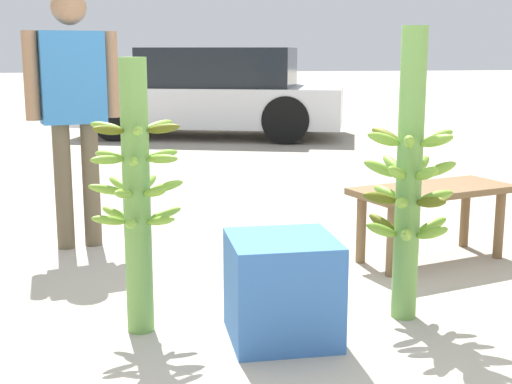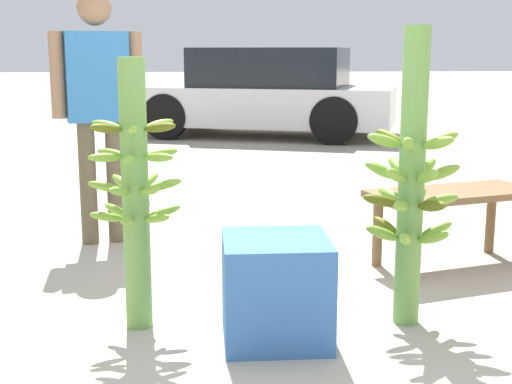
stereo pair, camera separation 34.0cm
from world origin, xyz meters
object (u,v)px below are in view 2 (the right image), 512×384
Objects in this scene: banana_stalk_center at (411,182)px; parked_car at (264,93)px; banana_stalk_left at (135,190)px; vendor_person at (98,95)px; market_bench at (452,204)px; produce_crate at (276,289)px.

banana_stalk_center is 7.68m from parked_car.
banana_stalk_left is at bearing -171.33° from parked_car.
vendor_person is 6.30m from parked_car.
banana_stalk_left is 1.16× the size of market_bench.
produce_crate is at bearing -154.70° from market_bench.
vendor_person reaches higher than produce_crate.
parked_car is at bearing 80.72° from banana_stalk_left.
banana_stalk_center is 1.28× the size of market_bench.
vendor_person is at bearing 135.97° from banana_stalk_center.
banana_stalk_left is at bearing 88.97° from vendor_person.
vendor_person reaches higher than banana_stalk_left.
banana_stalk_left is 2.68× the size of produce_crate.
vendor_person is (-1.65, 1.60, 0.31)m from banana_stalk_center.
parked_car reaches higher than market_bench.
parked_car reaches higher than banana_stalk_left.
vendor_person is at bearing -176.96° from parked_car.
banana_stalk_center is at bearing -2.23° from banana_stalk_left.
banana_stalk_center is at bearing 13.32° from produce_crate.
produce_crate is at bearing -17.80° from banana_stalk_left.
banana_stalk_left is 7.73m from parked_car.
vendor_person is at bearing 145.59° from market_bench.
vendor_person is at bearing 119.87° from produce_crate.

